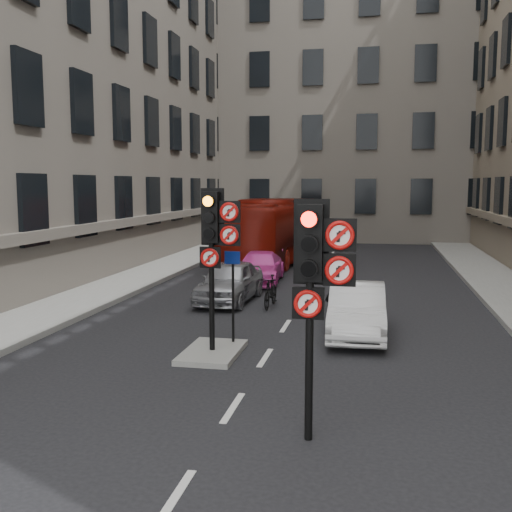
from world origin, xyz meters
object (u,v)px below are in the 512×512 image
at_px(signal_near, 316,268).
at_px(car_silver, 230,281).
at_px(motorcyclist, 335,291).
at_px(car_pink, 260,267).
at_px(motorcycle, 271,292).
at_px(bus_red, 275,230).
at_px(info_sign, 233,284).
at_px(car_white, 357,310).
at_px(signal_far, 215,234).

height_order(signal_near, car_silver, signal_near).
relative_size(car_silver, motorcyclist, 2.45).
relative_size(car_pink, motorcycle, 2.45).
xyz_separation_m(bus_red, motorcycle, (1.67, -10.62, -1.05)).
bearing_deg(motorcyclist, info_sign, 61.71).
bearing_deg(car_white, motorcycle, 131.16).
distance_m(signal_far, motorcycle, 5.80).
distance_m(signal_far, bus_red, 16.07).
bearing_deg(car_white, bus_red, 106.32).
bearing_deg(car_pink, bus_red, 91.31).
bearing_deg(info_sign, car_silver, 109.23).
xyz_separation_m(car_silver, car_white, (4.17, -3.58, -0.02)).
distance_m(motorcycle, motorcyclist, 2.38).
bearing_deg(signal_far, car_silver, 100.99).
bearing_deg(motorcyclist, signal_near, 95.22).
bearing_deg(car_pink, signal_near, -78.68).
bearing_deg(car_silver, bus_red, 94.03).
bearing_deg(car_silver, motorcycle, -21.07).
relative_size(signal_far, car_silver, 0.92).
xyz_separation_m(signal_far, car_white, (3.00, 2.42, -2.06)).
distance_m(signal_far, car_silver, 6.44).
distance_m(motorcycle, info_sign, 4.72).
distance_m(car_silver, motorcyclist, 3.94).
bearing_deg(signal_near, info_sign, 116.73).
bearing_deg(bus_red, car_white, -68.19).
height_order(signal_near, info_sign, signal_near).
bearing_deg(bus_red, motorcycle, -77.19).
height_order(signal_far, car_silver, signal_far).
distance_m(car_pink, info_sign, 9.33).
distance_m(car_pink, motorcycle, 4.76).
height_order(car_pink, motorcycle, car_pink).
distance_m(bus_red, info_sign, 15.31).
relative_size(signal_near, motorcycle, 2.19).
height_order(signal_far, car_white, signal_far).
bearing_deg(signal_far, car_pink, 95.40).
xyz_separation_m(car_white, motorcyclist, (-0.67, 1.76, 0.15)).
relative_size(bus_red, info_sign, 5.18).
height_order(car_silver, bus_red, bus_red).
xyz_separation_m(car_silver, motorcycle, (1.45, -0.64, -0.17)).
bearing_deg(info_sign, car_white, 35.55).
relative_size(signal_near, info_sign, 1.68).
bearing_deg(car_white, signal_near, -95.24).
xyz_separation_m(signal_far, bus_red, (-1.39, 15.97, -1.16)).
relative_size(signal_far, car_pink, 0.89).
xyz_separation_m(car_white, motorcycle, (-2.72, 2.94, -0.15)).
relative_size(car_silver, car_white, 0.99).
height_order(bus_red, motorcycle, bus_red).
relative_size(signal_near, car_pink, 0.89).
bearing_deg(bus_red, car_silver, -84.87).
relative_size(motorcyclist, info_sign, 0.74).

